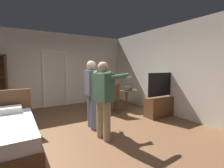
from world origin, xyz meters
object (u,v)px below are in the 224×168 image
wooden_chair (112,97)px  suitcase_small (9,109)px  laptop (127,89)px  person_blue_shirt (104,95)px  bottle_on_table (131,87)px  suitcase_dark (10,112)px  tv_flatscreen (162,103)px  side_table (127,96)px  person_striped_shirt (92,90)px

wooden_chair → suitcase_small: 3.20m
laptop → person_blue_shirt: (-1.81, -1.64, 0.19)m
bottle_on_table → suitcase_dark: 3.91m
person_blue_shirt → suitcase_small: size_ratio=3.06×
laptop → suitcase_small: size_ratio=0.65×
tv_flatscreen → bottle_on_table: bearing=107.2°
side_table → laptop: (-0.03, -0.04, 0.27)m
bottle_on_table → wooden_chair: wooden_chair is taller
side_table → suitcase_dark: 3.71m
laptop → person_striped_shirt: 2.01m
tv_flatscreen → suitcase_small: tv_flatscreen is taller
tv_flatscreen → person_striped_shirt: bearing=174.8°
laptop → person_blue_shirt: 2.45m
bottle_on_table → suitcase_dark: size_ratio=0.44×
suitcase_dark → tv_flatscreen: bearing=-18.5°
laptop → wooden_chair: (-0.68, -0.14, -0.21)m
side_table → laptop: laptop is taller
side_table → person_blue_shirt: person_blue_shirt is taller
person_blue_shirt → person_striped_shirt: person_striped_shirt is taller
tv_flatscreen → wooden_chair: size_ratio=1.36×
suitcase_small → tv_flatscreen: bearing=-43.7°
suitcase_dark → suitcase_small: (-0.03, 0.19, 0.04)m
bottle_on_table → suitcase_dark: bearing=164.3°
laptop → person_striped_shirt: size_ratio=0.21×
tv_flatscreen → laptop: (-0.52, 1.16, 0.35)m
laptop → suitcase_dark: 3.73m
person_blue_shirt → person_striped_shirt: size_ratio=0.97×
tv_flatscreen → bottle_on_table: 1.24m
person_striped_shirt → side_table: bearing=28.9°
person_blue_shirt → wooden_chair: bearing=53.2°
side_table → person_striped_shirt: size_ratio=0.43×
tv_flatscreen → side_table: (-0.49, 1.20, 0.08)m
tv_flatscreen → person_blue_shirt: person_blue_shirt is taller
bottle_on_table → suitcase_small: bottle_on_table is taller
side_table → wooden_chair: wooden_chair is taller
bottle_on_table → suitcase_dark: bottle_on_table is taller
side_table → bottle_on_table: (0.14, -0.08, 0.32)m
side_table → suitcase_small: bearing=162.3°
person_blue_shirt → person_striped_shirt: bearing=86.2°
tv_flatscreen → suitcase_small: size_ratio=2.53×
wooden_chair → person_striped_shirt: size_ratio=0.59×
person_blue_shirt → suitcase_small: bearing=121.8°
side_table → bottle_on_table: bottle_on_table is taller
bottle_on_table → person_striped_shirt: bearing=-154.8°
bottle_on_table → wooden_chair: 0.90m
tv_flatscreen → person_blue_shirt: 2.44m
bottle_on_table → wooden_chair: (-0.86, -0.10, -0.25)m
wooden_chair → person_blue_shirt: size_ratio=0.61×
laptop → suitcase_dark: bearing=164.1°
person_blue_shirt → suitcase_dark: bearing=123.2°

